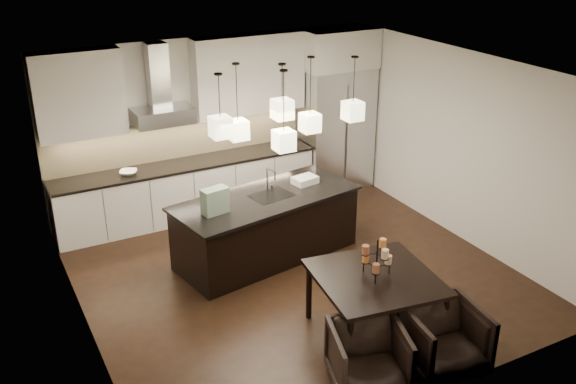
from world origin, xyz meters
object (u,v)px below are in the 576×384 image
refrigerator (335,129)px  armchair_right (444,339)px  island_body (266,228)px  armchair_left (368,358)px  dining_table (374,306)px

refrigerator → armchair_right: bearing=-108.7°
refrigerator → island_body: refrigerator is taller
armchair_left → refrigerator: bearing=79.6°
dining_table → armchair_left: (-0.57, -0.71, -0.04)m
island_body → armchair_left: island_body is taller
island_body → dining_table: size_ratio=1.94×
refrigerator → dining_table: size_ratio=1.64×
island_body → armchair_right: bearing=-89.1°
island_body → armchair_right: size_ratio=3.13×
dining_table → armchair_left: 0.91m
dining_table → armchair_right: (0.32, -0.84, -0.02)m
island_body → armchair_left: 2.99m
island_body → armchair_left: (-0.30, -2.97, -0.10)m
dining_table → armchair_left: dining_table is taller
armchair_left → armchair_right: 0.89m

